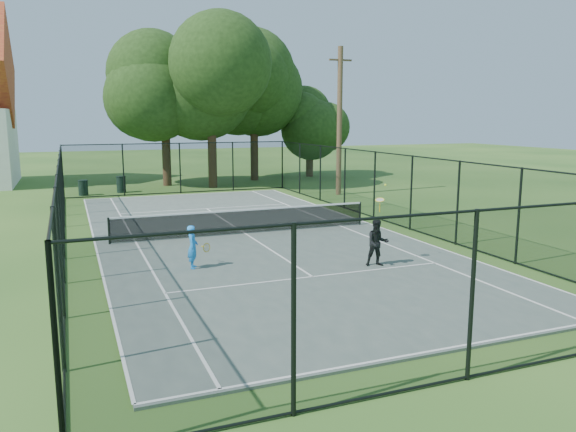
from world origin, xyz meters
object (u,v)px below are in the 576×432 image
object	(u,v)px
trash_bin_left	(83,188)
player_black	(377,243)
tennis_net	(245,220)
trash_bin_right	(121,184)
utility_pole	(339,121)
player_blue	(193,247)

from	to	relation	value
trash_bin_left	player_black	xyz separation A→B (m)	(7.75, -20.08, 0.32)
tennis_net	trash_bin_left	world-z (taller)	tennis_net
tennis_net	player_black	xyz separation A→B (m)	(2.29, -6.01, 0.20)
trash_bin_left	trash_bin_right	bearing A→B (deg)	13.71
tennis_net	trash_bin_left	xyz separation A→B (m)	(-5.45, 14.06, -0.12)
utility_pole	player_black	size ratio (longest dim) A/B	3.47
trash_bin_left	trash_bin_right	world-z (taller)	trash_bin_right
trash_bin_right	player_blue	distance (m)	18.84
trash_bin_right	utility_pole	size ratio (longest dim) A/B	0.12
utility_pole	player_black	distance (m)	16.62
tennis_net	trash_bin_right	world-z (taller)	tennis_net
trash_bin_right	player_black	size ratio (longest dim) A/B	0.41
trash_bin_left	player_blue	distance (m)	18.48
tennis_net	utility_pole	bearing A→B (deg)	46.64
tennis_net	trash_bin_right	bearing A→B (deg)	102.67
utility_pole	player_black	xyz separation A→B (m)	(-6.20, -15.01, -3.50)
trash_bin_left	utility_pole	bearing A→B (deg)	-19.95
trash_bin_right	utility_pole	distance (m)	13.57
player_blue	player_black	size ratio (longest dim) A/B	0.53
tennis_net	utility_pole	size ratio (longest dim) A/B	1.20
tennis_net	player_black	distance (m)	6.44
trash_bin_right	trash_bin_left	bearing A→B (deg)	-166.29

